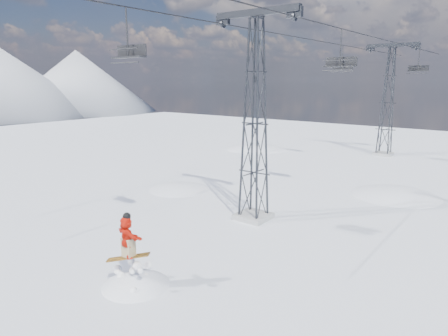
{
  "coord_description": "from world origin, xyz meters",
  "views": [
    {
      "loc": [
        12.77,
        -10.35,
        7.85
      ],
      "look_at": [
        1.68,
        4.07,
        3.81
      ],
      "focal_mm": 32.0,
      "sensor_mm": 36.0,
      "label": 1
    }
  ],
  "objects_px": {
    "lift_tower_near": "(255,124)",
    "snowboarder_jump": "(138,323)",
    "lift_tower_far": "(388,103)",
    "lift_chair_near": "(129,53)"
  },
  "relations": [
    {
      "from": "lift_tower_far",
      "to": "lift_tower_near",
      "type": "bearing_deg",
      "value": -90.0
    },
    {
      "from": "snowboarder_jump",
      "to": "lift_chair_near",
      "type": "height_order",
      "value": "lift_chair_near"
    },
    {
      "from": "snowboarder_jump",
      "to": "lift_chair_near",
      "type": "bearing_deg",
      "value": 137.65
    },
    {
      "from": "lift_tower_near",
      "to": "snowboarder_jump",
      "type": "height_order",
      "value": "lift_tower_near"
    },
    {
      "from": "lift_tower_near",
      "to": "lift_chair_near",
      "type": "bearing_deg",
      "value": -108.3
    },
    {
      "from": "snowboarder_jump",
      "to": "lift_tower_far",
      "type": "bearing_deg",
      "value": 90.98
    },
    {
      "from": "lift_tower_near",
      "to": "snowboarder_jump",
      "type": "bearing_deg",
      "value": -86.36
    },
    {
      "from": "lift_tower_near",
      "to": "lift_tower_far",
      "type": "relative_size",
      "value": 1.0
    },
    {
      "from": "lift_tower_far",
      "to": "snowboarder_jump",
      "type": "height_order",
      "value": "lift_tower_far"
    },
    {
      "from": "lift_chair_near",
      "to": "snowboarder_jump",
      "type": "bearing_deg",
      "value": -42.35
    }
  ]
}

